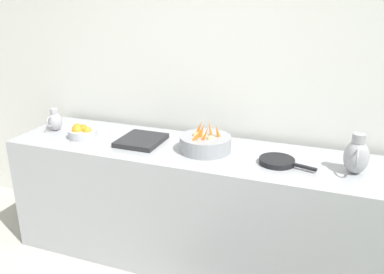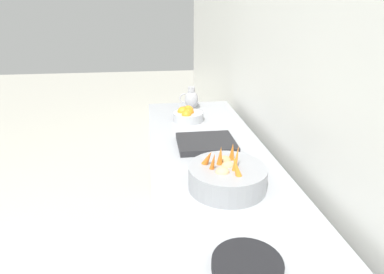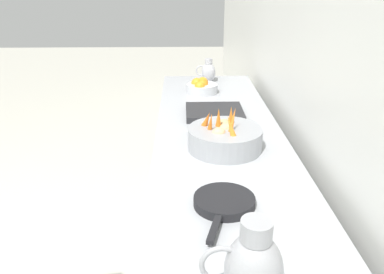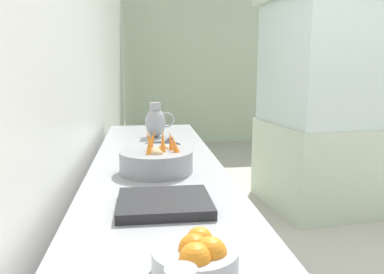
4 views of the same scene
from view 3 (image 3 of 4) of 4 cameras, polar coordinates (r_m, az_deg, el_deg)
name	(u,v)px [view 3 (image 3 of 4)]	position (r m, az deg, el deg)	size (l,w,h in m)	color
prep_counter	(222,231)	(2.14, 4.27, -13.29)	(0.68, 3.01, 0.90)	#9EA0A5
vegetable_colander	(225,138)	(1.93, 4.69, -0.13)	(0.36, 0.36, 0.22)	gray
orange_bowl	(201,87)	(2.85, 1.35, 7.17)	(0.22, 0.22, 0.10)	#ADAFB5
metal_pitcher_tall	(253,268)	(1.07, 8.64, -17.95)	(0.21, 0.15, 0.25)	#939399
metal_pitcher_short	(208,71)	(3.13, 2.33, 9.33)	(0.15, 0.11, 0.18)	#A3A3A8
counter_sink_basin	(214,112)	(2.41, 3.22, 3.56)	(0.34, 0.30, 0.04)	#232326
skillet_on_counter	(224,202)	(1.49, 4.59, -9.23)	(0.23, 0.37, 0.03)	black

